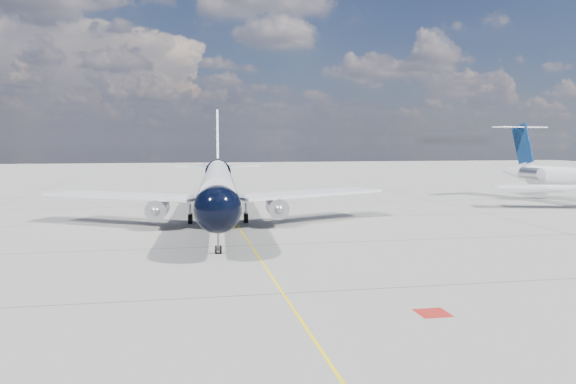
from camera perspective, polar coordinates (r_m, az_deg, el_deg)
The scene contains 4 objects.
ground at distance 66.62m, azimuth -5.90°, elevation -2.29°, with size 320.00×320.00×0.00m, color gray.
taxiway_centerline at distance 61.69m, azimuth -5.50°, elevation -2.89°, with size 0.16×160.00×0.01m, color yellow.
red_marking at distance 29.92m, azimuth 14.50°, elevation -11.81°, with size 1.60×1.60×0.01m, color maroon.
main_airliner at distance 59.54m, azimuth -7.13°, elevation 0.70°, with size 36.81×44.90×12.97m.
Camera 1 is at (-5.59, -35.82, 8.69)m, focal length 35.00 mm.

